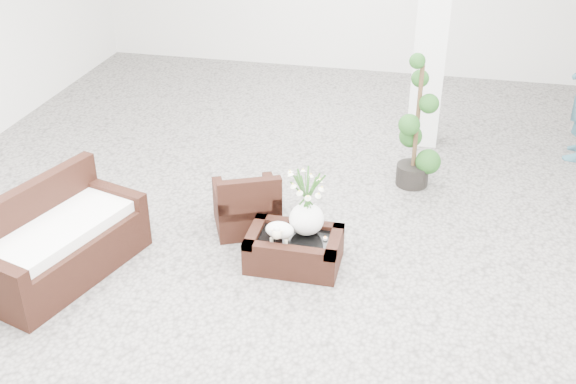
% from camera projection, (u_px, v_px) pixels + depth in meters
% --- Properties ---
extents(ground, '(11.00, 11.00, 0.00)m').
position_uv_depth(ground, '(290.00, 239.00, 7.24)').
color(ground, gray).
rests_on(ground, ground).
extents(column, '(0.40, 0.40, 3.50)m').
position_uv_depth(column, '(434.00, 11.00, 8.55)').
color(column, white).
rests_on(column, ground).
extents(coffee_table, '(0.90, 0.60, 0.31)m').
position_uv_depth(coffee_table, '(294.00, 250.00, 6.78)').
color(coffee_table, black).
rests_on(coffee_table, ground).
extents(sheep_figurine, '(0.28, 0.23, 0.21)m').
position_uv_depth(sheep_figurine, '(280.00, 232.00, 6.59)').
color(sheep_figurine, white).
rests_on(sheep_figurine, coffee_table).
extents(planter_narcissus, '(0.44, 0.44, 0.80)m').
position_uv_depth(planter_narcissus, '(307.00, 197.00, 6.58)').
color(planter_narcissus, white).
rests_on(planter_narcissus, coffee_table).
extents(tealight, '(0.04, 0.04, 0.03)m').
position_uv_depth(tealight, '(325.00, 238.00, 6.66)').
color(tealight, white).
rests_on(tealight, coffee_table).
extents(armchair, '(0.86, 0.84, 0.70)m').
position_uv_depth(armchair, '(246.00, 198.00, 7.30)').
color(armchair, black).
rests_on(armchair, ground).
extents(loveseat, '(1.23, 1.80, 0.87)m').
position_uv_depth(loveseat, '(59.00, 234.00, 6.52)').
color(loveseat, black).
rests_on(loveseat, ground).
extents(topiary, '(0.42, 0.42, 1.59)m').
position_uv_depth(topiary, '(417.00, 123.00, 7.92)').
color(topiary, '#1A4315').
rests_on(topiary, ground).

